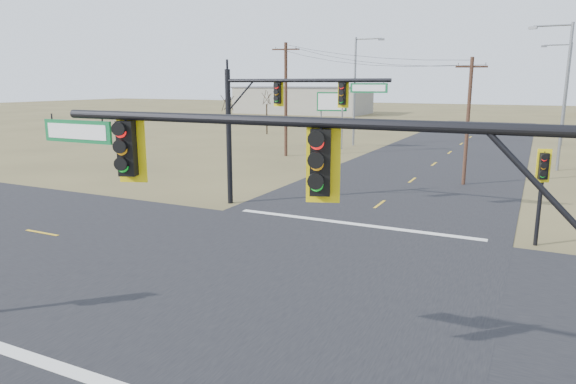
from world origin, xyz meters
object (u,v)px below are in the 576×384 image
(pedestal_signal_ne, at_px, (543,175))
(utility_pole_far, at_px, (286,98))
(mast_arm_near, at_px, (326,196))
(streetlight_a, at_px, (562,89))
(highway_sign, at_px, (332,109))
(bare_tree_b, at_px, (267,97))
(utility_pole_near, at_px, (468,119))
(streetlight_b, at_px, (564,88))
(mast_arm_far, at_px, (276,109))
(bare_tree_a, at_px, (227,101))
(streetlight_c, at_px, (357,86))

(pedestal_signal_ne, xyz_separation_m, utility_pole_far, (-21.05, 19.51, 2.24))
(mast_arm_near, bearing_deg, streetlight_a, 63.75)
(highway_sign, relative_size, bare_tree_b, 0.95)
(utility_pole_near, relative_size, streetlight_b, 0.76)
(mast_arm_far, distance_m, utility_pole_near, 13.87)
(streetlight_b, height_order, bare_tree_a, streetlight_b)
(streetlight_b, bearing_deg, streetlight_c, -159.97)
(streetlight_c, bearing_deg, bare_tree_b, 143.82)
(mast_arm_far, bearing_deg, streetlight_a, 53.20)
(streetlight_b, height_order, bare_tree_b, streetlight_b)
(utility_pole_far, height_order, bare_tree_b, utility_pole_far)
(pedestal_signal_ne, distance_m, bare_tree_a, 36.18)
(utility_pole_near, xyz_separation_m, highway_sign, (-14.81, 13.99, -0.24))
(streetlight_c, relative_size, bare_tree_a, 1.85)
(highway_sign, height_order, streetlight_c, streetlight_c)
(streetlight_a, height_order, streetlight_c, streetlight_c)
(streetlight_a, bearing_deg, bare_tree_a, -165.73)
(highway_sign, bearing_deg, mast_arm_near, -81.37)
(utility_pole_far, relative_size, highway_sign, 1.77)
(pedestal_signal_ne, xyz_separation_m, streetlight_a, (0.99, 21.46, 3.15))
(highway_sign, distance_m, streetlight_c, 4.50)
(streetlight_a, distance_m, streetlight_c, 20.72)
(mast_arm_far, relative_size, pedestal_signal_ne, 2.23)
(streetlight_a, distance_m, bare_tree_a, 29.80)
(mast_arm_near, bearing_deg, utility_pole_near, 72.89)
(highway_sign, xyz_separation_m, bare_tree_a, (-9.51, -4.49, 0.75))
(bare_tree_b, bearing_deg, streetlight_b, 5.15)
(bare_tree_a, bearing_deg, streetlight_c, 36.78)
(streetlight_a, height_order, streetlight_b, streetlight_a)
(streetlight_a, bearing_deg, bare_tree_b, 170.13)
(highway_sign, bearing_deg, pedestal_signal_ne, -66.31)
(mast_arm_near, relative_size, streetlight_c, 0.92)
(streetlight_b, bearing_deg, utility_pole_near, -109.74)
(utility_pole_near, bearing_deg, bare_tree_a, 158.67)
(utility_pole_near, bearing_deg, streetlight_c, 127.29)
(pedestal_signal_ne, bearing_deg, highway_sign, 106.32)
(streetlight_b, bearing_deg, bare_tree_a, -156.29)
(mast_arm_far, distance_m, utility_pole_far, 20.29)
(highway_sign, height_order, streetlight_b, streetlight_b)
(bare_tree_a, xyz_separation_m, bare_tree_b, (-3.68, 15.13, -0.02))
(mast_arm_near, xyz_separation_m, pedestal_signal_ne, (3.25, 15.12, -1.81))
(streetlight_b, height_order, streetlight_c, streetlight_c)
(utility_pole_far, bearing_deg, mast_arm_near, -62.79)
(highway_sign, distance_m, streetlight_b, 25.18)
(streetlight_a, distance_m, bare_tree_b, 36.90)
(highway_sign, bearing_deg, streetlight_b, 20.63)
(utility_pole_near, distance_m, streetlight_c, 22.26)
(pedestal_signal_ne, bearing_deg, utility_pole_near, 89.97)
(bare_tree_a, distance_m, bare_tree_b, 15.57)
(streetlight_b, bearing_deg, highway_sign, -153.98)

